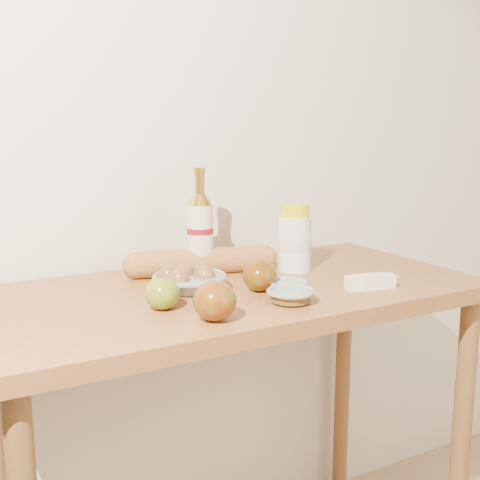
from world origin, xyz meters
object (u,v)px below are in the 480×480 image
table (234,334)px  cream_bottle (294,240)px  baguette (201,261)px  egg_bowl (189,280)px  bourbon_bottle (200,231)px

table → cream_bottle: (0.22, 0.07, 0.21)m
cream_bottle → baguette: (-0.24, 0.08, -0.05)m
baguette → egg_bowl: bearing=-112.8°
egg_bowl → baguette: size_ratio=0.43×
egg_bowl → cream_bottle: bearing=8.4°
bourbon_bottle → cream_bottle: 0.26m
egg_bowl → baguette: bearing=54.3°
cream_bottle → egg_bowl: size_ratio=0.99×
egg_bowl → baguette: 0.16m
baguette → cream_bottle: bearing=-6.3°
cream_bottle → egg_bowl: (-0.33, -0.05, -0.06)m
baguette → table: bearing=-70.3°
egg_bowl → table: bearing=-8.7°
bourbon_bottle → cream_bottle: bearing=-44.6°
table → egg_bowl: bearing=171.3°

